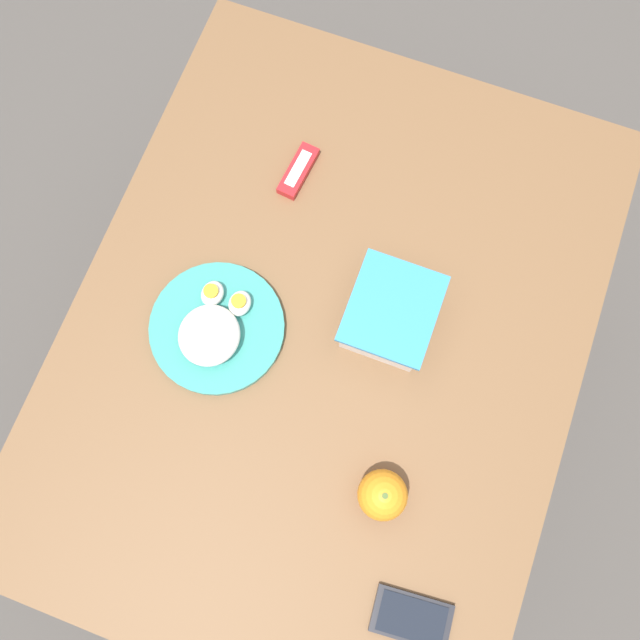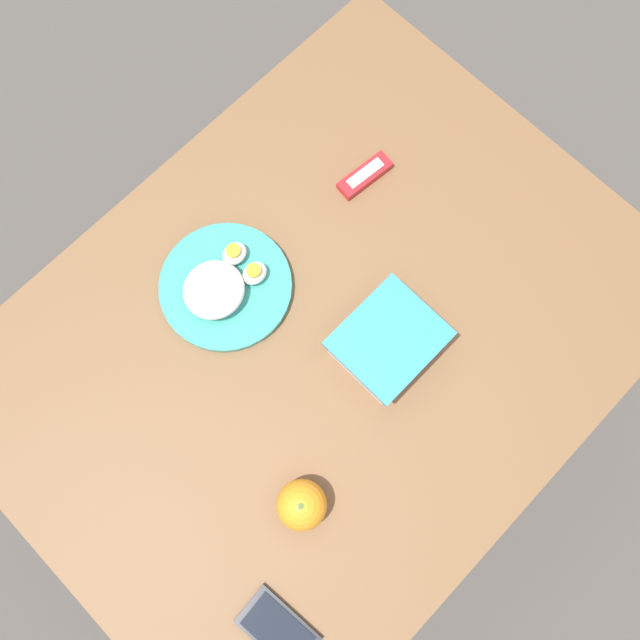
% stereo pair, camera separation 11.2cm
% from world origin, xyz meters
% --- Properties ---
extents(ground_plane, '(10.00, 10.00, 0.00)m').
position_xyz_m(ground_plane, '(0.00, 0.00, 0.00)').
color(ground_plane, '#4C4742').
extents(table, '(1.21, 0.93, 0.71)m').
position_xyz_m(table, '(0.00, 0.00, 0.63)').
color(table, brown).
rests_on(table, ground_plane).
extents(food_container, '(0.18, 0.15, 0.08)m').
position_xyz_m(food_container, '(-0.07, 0.10, 0.74)').
color(food_container, white).
rests_on(food_container, table).
extents(orange_fruit, '(0.08, 0.08, 0.08)m').
position_xyz_m(orange_fruit, '(0.23, 0.19, 0.75)').
color(orange_fruit, orange).
rests_on(orange_fruit, table).
extents(rice_plate, '(0.25, 0.25, 0.07)m').
position_xyz_m(rice_plate, '(0.06, -0.19, 0.73)').
color(rice_plate, teal).
rests_on(rice_plate, table).
extents(candy_bar, '(0.12, 0.05, 0.02)m').
position_xyz_m(candy_bar, '(-0.29, -0.16, 0.72)').
color(candy_bar, red).
rests_on(candy_bar, table).
extents(cell_phone, '(0.09, 0.14, 0.01)m').
position_xyz_m(cell_phone, '(0.40, 0.30, 0.71)').
color(cell_phone, '#232328').
rests_on(cell_phone, table).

